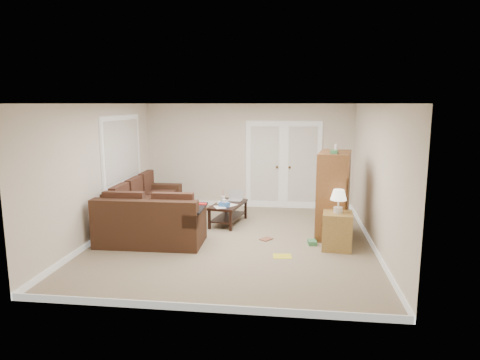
# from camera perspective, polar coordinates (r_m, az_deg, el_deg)

# --- Properties ---
(floor) EXTENTS (5.50, 5.50, 0.00)m
(floor) POSITION_cam_1_polar(r_m,az_deg,el_deg) (7.97, -0.96, -8.13)
(floor) COLOR gray
(floor) RESTS_ON ground
(ceiling) EXTENTS (5.00, 5.50, 0.02)m
(ceiling) POSITION_cam_1_polar(r_m,az_deg,el_deg) (7.57, -1.02, 10.16)
(ceiling) COLOR white
(ceiling) RESTS_ON wall_back
(wall_left) EXTENTS (0.02, 5.50, 2.50)m
(wall_left) POSITION_cam_1_polar(r_m,az_deg,el_deg) (8.38, -18.17, 1.08)
(wall_left) COLOR silver
(wall_left) RESTS_ON floor
(wall_right) EXTENTS (0.02, 5.50, 2.50)m
(wall_right) POSITION_cam_1_polar(r_m,az_deg,el_deg) (7.73, 17.68, 0.37)
(wall_right) COLOR silver
(wall_right) RESTS_ON floor
(wall_back) EXTENTS (5.00, 0.02, 2.50)m
(wall_back) POSITION_cam_1_polar(r_m,az_deg,el_deg) (10.37, 1.12, 3.23)
(wall_back) COLOR silver
(wall_back) RESTS_ON floor
(wall_front) EXTENTS (5.00, 0.02, 2.50)m
(wall_front) POSITION_cam_1_polar(r_m,az_deg,el_deg) (5.02, -5.35, -4.32)
(wall_front) COLOR silver
(wall_front) RESTS_ON floor
(baseboards) EXTENTS (5.00, 5.50, 0.10)m
(baseboards) POSITION_cam_1_polar(r_m,az_deg,el_deg) (7.95, -0.96, -7.79)
(baseboards) COLOR white
(baseboards) RESTS_ON floor
(french_doors) EXTENTS (1.80, 0.05, 2.13)m
(french_doors) POSITION_cam_1_polar(r_m,az_deg,el_deg) (10.31, 5.80, 1.94)
(french_doors) COLOR white
(french_doors) RESTS_ON floor
(window_left) EXTENTS (0.05, 1.92, 1.42)m
(window_left) POSITION_cam_1_polar(r_m,az_deg,el_deg) (9.24, -15.46, 3.89)
(window_left) COLOR white
(window_left) RESTS_ON wall_left
(sectional_sofa) EXTENTS (1.96, 2.87, 0.88)m
(sectional_sofa) POSITION_cam_1_polar(r_m,az_deg,el_deg) (8.59, -12.16, -4.60)
(sectional_sofa) COLOR #402618
(sectional_sofa) RESTS_ON floor
(coffee_table) EXTENTS (0.73, 1.16, 0.73)m
(coffee_table) POSITION_cam_1_polar(r_m,az_deg,el_deg) (9.03, -1.52, -4.34)
(coffee_table) COLOR black
(coffee_table) RESTS_ON floor
(tv_armoire) EXTENTS (0.72, 1.09, 1.74)m
(tv_armoire) POSITION_cam_1_polar(r_m,az_deg,el_deg) (8.26, 12.33, -1.85)
(tv_armoire) COLOR brown
(tv_armoire) RESTS_ON floor
(side_cabinet) EXTENTS (0.55, 0.55, 1.06)m
(side_cabinet) POSITION_cam_1_polar(r_m,az_deg,el_deg) (7.63, 12.84, -6.23)
(side_cabinet) COLOR #A27B3B
(side_cabinet) RESTS_ON floor
(space_heater) EXTENTS (0.14, 0.12, 0.28)m
(space_heater) POSITION_cam_1_polar(r_m,az_deg,el_deg) (10.25, 11.01, -3.34)
(space_heater) COLOR silver
(space_heater) RESTS_ON floor
(floor_magazine) EXTENTS (0.32, 0.27, 0.01)m
(floor_magazine) POSITION_cam_1_polar(r_m,az_deg,el_deg) (7.24, 5.65, -10.08)
(floor_magazine) COLOR yellow
(floor_magazine) RESTS_ON floor
(floor_greenbox) EXTENTS (0.17, 0.21, 0.08)m
(floor_greenbox) POSITION_cam_1_polar(r_m,az_deg,el_deg) (7.87, 9.60, -8.21)
(floor_greenbox) COLOR #3C8550
(floor_greenbox) RESTS_ON floor
(floor_book) EXTENTS (0.27, 0.28, 0.02)m
(floor_book) POSITION_cam_1_polar(r_m,az_deg,el_deg) (8.11, 3.06, -7.75)
(floor_book) COLOR brown
(floor_book) RESTS_ON floor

